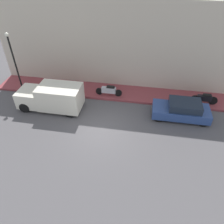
{
  "coord_description": "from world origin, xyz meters",
  "views": [
    {
      "loc": [
        -10.25,
        -2.44,
        9.55
      ],
      "look_at": [
        1.14,
        -0.46,
        0.6
      ],
      "focal_mm": 35.0,
      "sensor_mm": 36.0,
      "label": 1
    }
  ],
  "objects": [
    {
      "name": "delivery_van",
      "position": [
        1.7,
        4.01,
        0.94
      ],
      "size": [
        1.9,
        4.53,
        1.84
      ],
      "color": "silver",
      "rests_on": "ground_plane"
    },
    {
      "name": "scooter_silver",
      "position": [
        3.79,
        0.24,
        0.6
      ],
      "size": [
        0.3,
        2.05,
        0.82
      ],
      "color": "#B7B7BF",
      "rests_on": "sidewalk"
    },
    {
      "name": "motorcycle_red",
      "position": [
        3.65,
        3.59,
        0.6
      ],
      "size": [
        0.3,
        1.93,
        0.83
      ],
      "color": "#B21E1E",
      "rests_on": "sidewalk"
    },
    {
      "name": "ground_plane",
      "position": [
        0.0,
        0.0,
        0.0
      ],
      "size": [
        60.0,
        60.0,
        0.0
      ],
      "primitive_type": "plane",
      "color": "#514F51"
    },
    {
      "name": "motorcycle_black",
      "position": [
        3.88,
        -6.84,
        0.6
      ],
      "size": [
        0.3,
        1.89,
        0.8
      ],
      "color": "black",
      "rests_on": "sidewalk"
    },
    {
      "name": "streetlamp",
      "position": [
        3.53,
        7.37,
        2.9
      ],
      "size": [
        0.28,
        0.28,
        4.52
      ],
      "color": "black",
      "rests_on": "sidewalk"
    },
    {
      "name": "sidewalk",
      "position": [
        4.4,
        0.0,
        0.08
      ],
      "size": [
        2.27,
        19.0,
        0.16
      ],
      "color": "brown",
      "rests_on": "ground_plane"
    },
    {
      "name": "parked_car",
      "position": [
        2.15,
        -5.09,
        0.62
      ],
      "size": [
        1.68,
        3.81,
        1.29
      ],
      "color": "#2D4784",
      "rests_on": "ground_plane"
    },
    {
      "name": "building_facade",
      "position": [
        5.68,
        0.0,
        3.37
      ],
      "size": [
        0.3,
        19.0,
        6.74
      ],
      "color": "beige",
      "rests_on": "ground_plane"
    }
  ]
}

